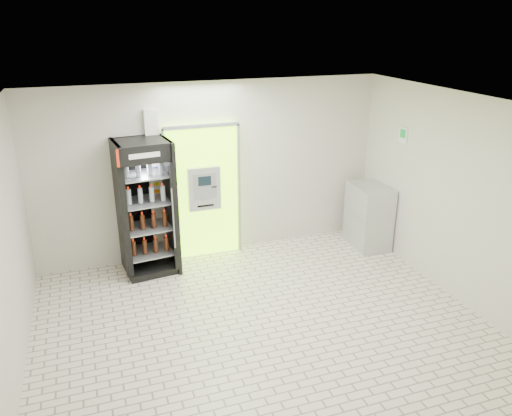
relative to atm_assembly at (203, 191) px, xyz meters
name	(u,v)px	position (x,y,z in m)	size (l,w,h in m)	color
ground	(261,324)	(0.20, -2.41, -1.17)	(6.00, 6.00, 0.00)	beige
room_shell	(262,199)	(0.20, -2.41, 0.67)	(6.00, 6.00, 6.00)	beige
atm_assembly	(203,191)	(0.00, 0.00, 0.00)	(1.30, 0.24, 2.33)	#92F115
pillar	(156,188)	(-0.78, 0.04, 0.13)	(0.22, 0.11, 2.60)	silver
beverage_cooler	(146,210)	(-1.00, -0.28, -0.12)	(0.91, 0.85, 2.20)	black
steel_cabinet	(369,216)	(2.90, -0.63, -0.60)	(0.62, 0.89, 1.14)	#B2B6BB
exit_sign	(403,135)	(3.19, -1.01, 0.95)	(0.02, 0.22, 0.26)	white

